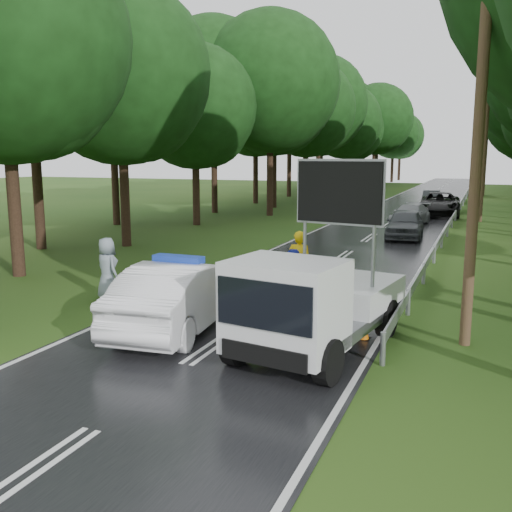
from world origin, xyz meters
The scene contains 20 objects.
ground centered at (0.00, 0.00, 0.00)m, with size 160.00×160.00×0.00m, color #1E4213.
road centered at (0.00, 30.00, 0.01)m, with size 7.00×140.00×0.02m, color black.
guardrail centered at (3.70, 29.67, 0.55)m, with size 0.12×60.06×0.70m.
utility_pole_near centered at (5.20, 2.00, 5.06)m, with size 1.40×0.24×10.00m.
utility_pole_mid centered at (5.20, 28.00, 5.06)m, with size 1.40×0.24×10.00m.
utility_pole_far centered at (5.20, 54.00, 5.06)m, with size 1.40×0.24×10.00m.
police_sedan centered at (-1.31, 0.60, 0.84)m, with size 2.33×5.25×1.84m.
work_truck centered at (2.16, 0.19, 1.10)m, with size 3.00×5.39×4.08m.
barrier centered at (0.27, 1.84, 0.79)m, with size 2.45×0.71×1.04m.
officer centered at (0.42, 4.71, 1.01)m, with size 0.74×0.48×2.03m, color yellow.
civilian centered at (0.84, 3.00, 0.88)m, with size 0.85×0.67×1.76m, color #1B2BB2.
bystander_right centered at (-4.78, 2.46, 0.92)m, with size 0.90×0.59×1.84m, color gray.
queue_car_first centered at (1.69, 18.63, 0.75)m, with size 1.77×4.41×1.50m, color #45494D.
queue_car_second centered at (1.22, 24.63, 0.64)m, with size 1.78×4.38×1.27m, color #98999F.
queue_car_third centered at (2.47, 30.78, 0.83)m, with size 2.74×5.94×1.65m, color black.
queue_car_fourth centered at (1.17, 39.20, 0.64)m, with size 1.35×3.87×1.28m, color #393D40.
cone_center centered at (-0.53, 2.00, 0.31)m, with size 0.31×0.31×0.65m.
cone_far centered at (-0.20, 2.50, 0.36)m, with size 0.35×0.35×0.75m.
cone_left_mid centered at (-2.00, 3.00, 0.31)m, with size 0.30×0.30×0.64m.
cone_right centered at (3.00, 1.50, 0.35)m, with size 0.34×0.34×0.72m.
Camera 1 is at (5.42, -11.17, 4.21)m, focal length 40.00 mm.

